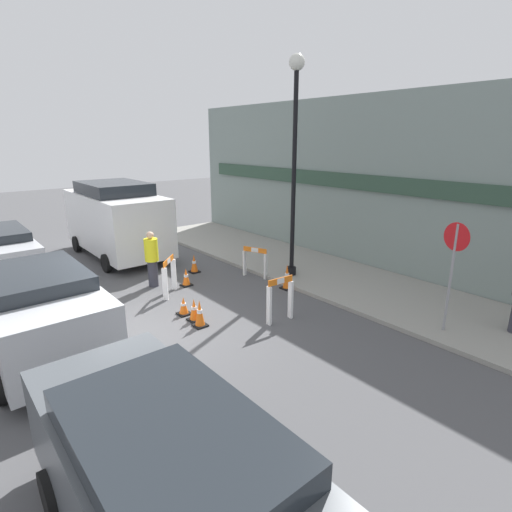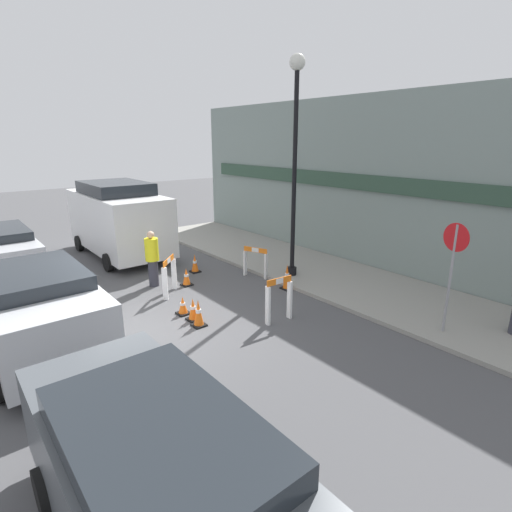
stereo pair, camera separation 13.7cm
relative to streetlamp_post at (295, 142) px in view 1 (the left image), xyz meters
The scene contains 18 objects.
ground_plane 6.60m from the streetlamp_post, 83.68° to the right, with size 60.00×60.00×0.00m, color #4C4C4F.
sidewalk_slab 4.16m from the streetlamp_post, 59.42° to the left, with size 18.00×3.30×0.11m.
storefront_facade 3.04m from the streetlamp_post, 77.97° to the left, with size 18.00×0.22×5.50m.
streetlamp_post is the anchor object (origin of this frame).
stop_sign 5.35m from the streetlamp_post, ahead, with size 0.59×0.15×2.41m.
barricade_0 5.11m from the streetlamp_post, 107.60° to the right, with size 0.69×0.69×1.05m.
barricade_1 4.68m from the streetlamp_post, 49.45° to the right, with size 0.18×0.71×1.09m.
barricade_2 3.72m from the streetlamp_post, 132.95° to the right, with size 0.79×0.42×0.95m.
traffic_cone_0 3.82m from the streetlamp_post, 52.06° to the right, with size 0.30×0.30×0.74m.
traffic_cone_1 5.50m from the streetlamp_post, 86.30° to the right, with size 0.30×0.30×0.45m.
traffic_cone_2 4.90m from the streetlamp_post, 139.03° to the right, with size 0.30×0.30×0.59m.
traffic_cone_3 5.49m from the streetlamp_post, 79.75° to the right, with size 0.30×0.30×0.54m.
traffic_cone_4 5.56m from the streetlamp_post, 75.08° to the right, with size 0.30×0.30×0.64m.
traffic_cone_5 4.98m from the streetlamp_post, 117.03° to the right, with size 0.30×0.30×0.53m.
person_worker 5.24m from the streetlamp_post, 119.36° to the right, with size 0.55×0.55×1.64m.
parked_car_1 7.64m from the streetlamp_post, 89.47° to the right, with size 4.24×2.02×1.75m.
parked_car_2 9.43m from the streetlamp_post, 51.73° to the right, with size 4.49×1.83×1.72m.
work_van 7.09m from the streetlamp_post, 151.33° to the right, with size 5.09×2.26×2.69m.
Camera 1 is at (7.75, -3.14, 4.15)m, focal length 28.00 mm.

